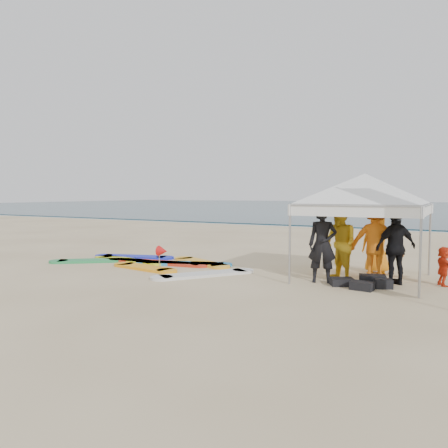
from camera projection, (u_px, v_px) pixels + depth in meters
ground at (171, 285)px, 9.71m from camera, size 120.00×120.00×0.00m
ocean at (418, 208)px, 62.15m from camera, size 160.00×84.00×0.08m
shoreline_foam at (353, 228)px, 25.62m from camera, size 160.00×1.20×0.01m
person_black_a at (322, 244)px, 9.94m from camera, size 0.73×0.59×1.75m
person_yellow at (340, 243)px, 10.14m from camera, size 1.08×1.05×1.75m
person_orange_a at (376, 240)px, 10.10m from camera, size 1.25×0.75×1.91m
person_black_b at (396, 247)px, 9.67m from camera, size 0.99×0.98×1.68m
person_orange_b at (377, 242)px, 11.14m from camera, size 0.82×0.58×1.57m
person_seated at (444, 266)px, 9.60m from camera, size 0.56×0.84×0.87m
canopy_tent at (365, 174)px, 10.17m from camera, size 3.79×3.79×2.86m
marker_pennant at (163, 251)px, 11.65m from camera, size 0.28×0.28×0.64m
gear_pile at (364, 282)px, 9.54m from camera, size 1.38×1.08×0.22m
surfboard_spread at (156, 263)px, 12.50m from camera, size 5.84×3.23×0.07m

